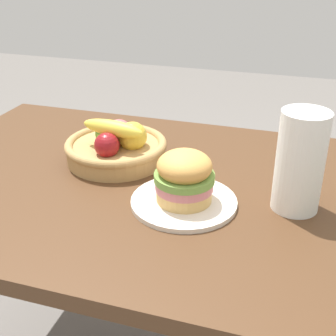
% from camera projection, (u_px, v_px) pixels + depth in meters
% --- Properties ---
extents(dining_table, '(1.40, 0.90, 0.75)m').
position_uv_depth(dining_table, '(157.00, 215.00, 1.25)').
color(dining_table, '#4C301C').
rests_on(dining_table, ground_plane).
extents(plate, '(0.26, 0.26, 0.01)m').
position_uv_depth(plate, '(184.00, 202.00, 1.10)').
color(plate, silver).
rests_on(plate, dining_table).
extents(sandwich, '(0.14, 0.14, 0.13)m').
position_uv_depth(sandwich, '(184.00, 177.00, 1.07)').
color(sandwich, '#DBAD60').
rests_on(sandwich, plate).
extents(fruit_basket, '(0.29, 0.29, 0.14)m').
position_uv_depth(fruit_basket, '(117.00, 146.00, 1.30)').
color(fruit_basket, tan).
rests_on(fruit_basket, dining_table).
extents(paper_towel_roll, '(0.11, 0.11, 0.24)m').
position_uv_depth(paper_towel_roll, '(300.00, 162.00, 1.04)').
color(paper_towel_roll, white).
rests_on(paper_towel_roll, dining_table).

